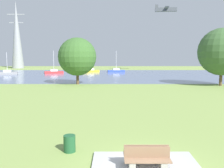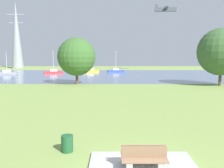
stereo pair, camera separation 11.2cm
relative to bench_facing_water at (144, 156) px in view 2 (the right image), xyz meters
name	(u,v)px [view 2 (the right image)]	position (x,y,z in m)	size (l,w,h in m)	color
ground_plane	(123,91)	(0.00, 21.73, -0.47)	(160.00, 160.00, 0.00)	#7F994C
concrete_pad	(144,168)	(0.00, -0.27, -0.42)	(4.40, 3.20, 0.10)	#A8A8A8
bench_facing_water	(144,156)	(0.00, 0.00, 0.00)	(1.80, 0.48, 0.89)	#9F9D8D
bench_facing_inland	(146,161)	(0.00, -0.54, 0.00)	(1.80, 0.48, 0.89)	#9F9D8D
litter_bin	(68,143)	(-3.39, 1.57, -0.07)	(0.56, 0.56, 0.80)	#1E512D
water_surface	(118,75)	(0.00, 49.73, -0.46)	(140.00, 40.00, 0.02)	slate
sailboat_red	(54,72)	(-16.58, 53.66, -0.02)	(5.02, 3.03, 5.96)	red
sailboat_yellow	(91,71)	(-7.40, 58.54, -0.01)	(5.03, 2.86, 6.97)	yellow
sailboat_gray	(8,73)	(-27.45, 50.65, -0.02)	(5.03, 2.75, 5.50)	gray
sailboat_blue	(117,71)	(-0.18, 59.20, -0.02)	(4.97, 2.18, 5.99)	blue
tree_west_near	(78,57)	(-6.95, 29.50, 3.96)	(6.12, 6.12, 7.50)	brown
tree_west_far	(222,52)	(15.34, 27.49, 4.71)	(7.20, 7.20, 8.79)	brown
electricity_pylon	(18,35)	(-37.03, 82.46, 12.02)	(6.40, 4.40, 24.96)	gray
light_aircraft	(166,9)	(14.68, 64.83, 17.96)	(6.48, 8.47, 2.10)	#4C5156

